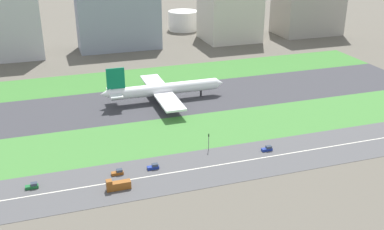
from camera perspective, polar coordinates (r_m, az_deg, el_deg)
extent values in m
plane|color=#5B564C|center=(239.57, -2.36, 1.94)|extent=(800.00, 800.00, 0.00)
cube|color=#38383D|center=(239.55, -2.36, 1.95)|extent=(280.00, 46.00, 0.10)
cube|color=#3D7A33|center=(277.00, -4.73, 4.82)|extent=(280.00, 36.00, 0.10)
cube|color=#427F38|center=(203.47, 0.85, -1.95)|extent=(280.00, 36.00, 0.10)
cube|color=#4C4C4F|center=(176.81, 4.26, -6.08)|extent=(280.00, 28.00, 0.10)
cube|color=silver|center=(176.78, 4.27, -6.06)|extent=(266.00, 0.50, 0.01)
cylinder|color=white|center=(236.35, -3.37, 3.25)|extent=(56.00, 6.00, 6.00)
cone|color=white|center=(245.28, 3.42, 3.99)|extent=(4.00, 5.70, 5.70)
cone|color=white|center=(230.67, -10.71, 2.59)|extent=(5.00, 5.40, 5.40)
cube|color=#0C724C|center=(229.02, -9.48, 4.44)|extent=(9.00, 0.80, 11.00)
cube|color=white|center=(231.15, -9.61, 2.77)|extent=(6.00, 16.00, 0.60)
cube|color=white|center=(250.03, -4.71, 4.03)|extent=(10.00, 26.00, 1.00)
cylinder|color=gray|center=(245.47, -4.13, 3.14)|extent=(5.00, 3.20, 3.20)
cube|color=white|center=(222.69, -2.85, 1.68)|extent=(10.00, 26.00, 1.00)
cylinder|color=gray|center=(229.13, -3.00, 1.71)|extent=(5.00, 3.20, 3.20)
cylinder|color=black|center=(243.34, 1.11, 2.72)|extent=(1.00, 1.00, 3.20)
cylinder|color=black|center=(240.19, -4.49, 2.38)|extent=(1.00, 1.00, 3.20)
cylinder|color=black|center=(233.83, -4.07, 1.81)|extent=(1.00, 1.00, 3.20)
cube|color=brown|center=(171.17, -9.26, -7.15)|extent=(4.40, 1.80, 1.10)
cube|color=#333D4C|center=(170.77, -9.02, -6.82)|extent=(2.20, 1.66, 0.90)
cube|color=#19662D|center=(170.28, -19.29, -8.42)|extent=(4.40, 1.80, 1.10)
cube|color=#333D4C|center=(169.74, -19.06, -8.10)|extent=(2.20, 1.66, 0.90)
cube|color=navy|center=(188.16, 9.28, -4.24)|extent=(4.40, 1.80, 1.10)
cube|color=#333D4C|center=(188.06, 9.52, -3.93)|extent=(2.20, 1.66, 0.90)
cube|color=brown|center=(162.05, -9.11, -8.64)|extent=(8.40, 2.50, 2.80)
cube|color=brown|center=(160.68, -10.28, -8.19)|extent=(2.00, 2.30, 1.20)
cube|color=navy|center=(173.25, -4.87, -6.52)|extent=(4.40, 1.80, 1.10)
cube|color=#333D4C|center=(172.92, -4.62, -6.19)|extent=(2.20, 1.66, 0.90)
cylinder|color=#4C4C51|center=(185.30, 2.08, -3.53)|extent=(0.24, 0.24, 6.00)
cube|color=black|center=(183.73, 2.09, -2.52)|extent=(0.36, 0.36, 1.20)
sphere|color=#19D826|center=(183.43, 2.12, -2.47)|extent=(0.24, 0.24, 0.24)
cube|color=gray|center=(339.89, -9.14, 11.60)|extent=(57.92, 25.67, 41.58)
cube|color=beige|center=(362.87, 4.71, 13.14)|extent=(40.79, 38.51, 49.56)
cube|color=#9E998E|center=(394.18, 14.29, 13.70)|extent=(50.70, 33.89, 54.84)
cylinder|color=silver|center=(391.43, -5.69, 11.29)|extent=(21.00, 21.00, 15.66)
cylinder|color=silver|center=(399.53, -1.10, 11.66)|extent=(25.42, 25.42, 16.06)
cylinder|color=silver|center=(410.44, 3.48, 12.01)|extent=(22.31, 22.31, 17.25)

